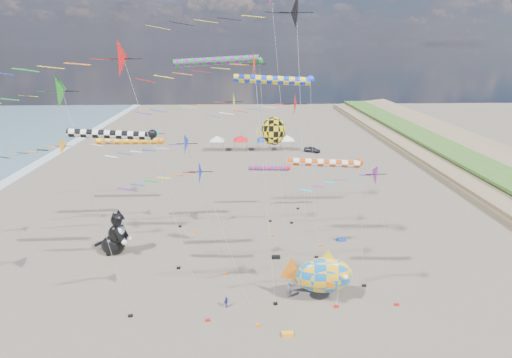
{
  "coord_description": "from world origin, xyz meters",
  "views": [
    {
      "loc": [
        -0.99,
        -23.53,
        21.73
      ],
      "look_at": [
        0.41,
        12.0,
        9.71
      ],
      "focal_mm": 28.0,
      "sensor_mm": 36.0,
      "label": 1
    }
  ],
  "objects_px": {
    "child_blue": "(226,302)",
    "parked_car": "(312,150)",
    "person_adult": "(289,290)",
    "child_green": "(307,276)",
    "cat_inflatable": "(114,232)",
    "fish_inflatable": "(323,275)"
  },
  "relations": [
    {
      "from": "child_blue",
      "to": "parked_car",
      "type": "xyz_separation_m",
      "value": [
        16.57,
        52.07,
        0.08
      ]
    },
    {
      "from": "person_adult",
      "to": "child_blue",
      "type": "relative_size",
      "value": 1.52
    },
    {
      "from": "child_green",
      "to": "parked_car",
      "type": "xyz_separation_m",
      "value": [
        8.94,
        48.37,
        0.01
      ]
    },
    {
      "from": "cat_inflatable",
      "to": "parked_car",
      "type": "xyz_separation_m",
      "value": [
        28.91,
        42.04,
        -1.98
      ]
    },
    {
      "from": "child_green",
      "to": "parked_car",
      "type": "bearing_deg",
      "value": 64.64
    },
    {
      "from": "child_green",
      "to": "child_blue",
      "type": "relative_size",
      "value": 1.14
    },
    {
      "from": "cat_inflatable",
      "to": "person_adult",
      "type": "xyz_separation_m",
      "value": [
        17.97,
        -8.83,
        -1.8
      ]
    },
    {
      "from": "cat_inflatable",
      "to": "parked_car",
      "type": "relative_size",
      "value": 1.47
    },
    {
      "from": "cat_inflatable",
      "to": "child_blue",
      "type": "height_order",
      "value": "cat_inflatable"
    },
    {
      "from": "cat_inflatable",
      "to": "child_green",
      "type": "xyz_separation_m",
      "value": [
        19.97,
        -6.33,
        -1.99
      ]
    },
    {
      "from": "fish_inflatable",
      "to": "parked_car",
      "type": "height_order",
      "value": "fish_inflatable"
    },
    {
      "from": "person_adult",
      "to": "child_blue",
      "type": "distance_m",
      "value": 5.76
    },
    {
      "from": "cat_inflatable",
      "to": "person_adult",
      "type": "bearing_deg",
      "value": -7.53
    },
    {
      "from": "cat_inflatable",
      "to": "person_adult",
      "type": "distance_m",
      "value": 20.11
    },
    {
      "from": "cat_inflatable",
      "to": "child_blue",
      "type": "distance_m",
      "value": 16.04
    },
    {
      "from": "child_green",
      "to": "parked_car",
      "type": "distance_m",
      "value": 49.18
    },
    {
      "from": "cat_inflatable",
      "to": "child_blue",
      "type": "relative_size",
      "value": 5.01
    },
    {
      "from": "parked_car",
      "to": "person_adult",
      "type": "bearing_deg",
      "value": -162.91
    },
    {
      "from": "fish_inflatable",
      "to": "parked_car",
      "type": "xyz_separation_m",
      "value": [
        8.05,
        51.49,
        -2.03
      ]
    },
    {
      "from": "person_adult",
      "to": "parked_car",
      "type": "xyz_separation_m",
      "value": [
        10.94,
        50.87,
        -0.18
      ]
    },
    {
      "from": "fish_inflatable",
      "to": "parked_car",
      "type": "distance_m",
      "value": 52.15
    },
    {
      "from": "cat_inflatable",
      "to": "fish_inflatable",
      "type": "xyz_separation_m",
      "value": [
        20.86,
        -9.45,
        0.05
      ]
    }
  ]
}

